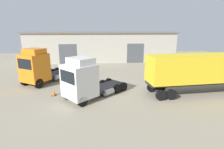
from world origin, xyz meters
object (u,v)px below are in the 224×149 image
at_px(tractor_unit_white, 84,80).
at_px(tractor_unit_orange, 38,68).
at_px(gravel_pile, 179,63).
at_px(traffic_cone, 54,93).
at_px(container_trailer_red, 206,69).

xyz_separation_m(tractor_unit_white, tractor_unit_orange, (-5.50, 5.06, 0.15)).
bearing_deg(gravel_pile, traffic_cone, -150.57).
bearing_deg(gravel_pile, container_trailer_red, -102.53).
bearing_deg(traffic_cone, tractor_unit_white, -21.84).
bearing_deg(container_trailer_red, tractor_unit_white, 178.68).
bearing_deg(tractor_unit_orange, tractor_unit_white, 79.63).
distance_m(tractor_unit_white, traffic_cone, 3.65).
distance_m(tractor_unit_white, gravel_pile, 17.89).
relative_size(tractor_unit_orange, gravel_pile, 1.58).
height_order(tractor_unit_white, traffic_cone, tractor_unit_white).
bearing_deg(tractor_unit_orange, traffic_cone, 64.77).
relative_size(container_trailer_red, gravel_pile, 2.89).
height_order(tractor_unit_white, gravel_pile, tractor_unit_white).
bearing_deg(container_trailer_red, traffic_cone, 173.40).
height_order(tractor_unit_orange, gravel_pile, tractor_unit_orange).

